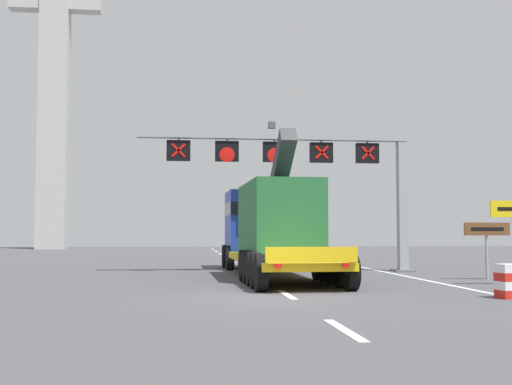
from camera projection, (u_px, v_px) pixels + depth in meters
ground at (274, 296)px, 17.31m from camera, size 112.00×112.00×0.00m
lane_markings at (233, 262)px, 36.85m from camera, size 0.20×53.90×0.01m
edge_line_right at (369, 269)px, 29.91m from camera, size 0.20×63.00×0.01m
overhead_lane_gantry at (305, 156)px, 27.89m from camera, size 12.04×0.90×6.49m
heavy_haul_truck_yellow at (268, 226)px, 26.19m from camera, size 3.23×14.10×5.30m
tourist_info_sign_brown at (487, 235)px, 23.21m from camera, size 1.73×0.15×2.07m
bridge_pylon_distant at (55, 47)px, 64.30m from camera, size 9.00×2.00×39.72m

